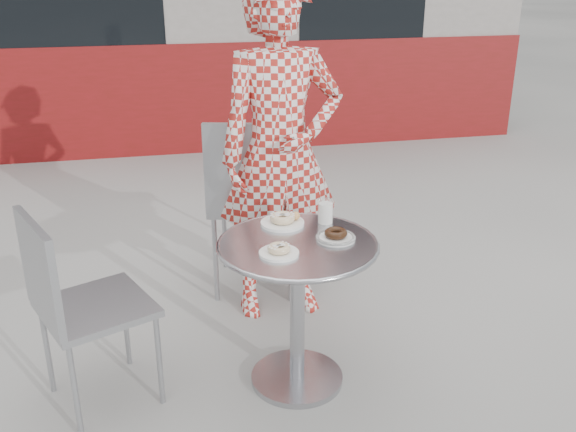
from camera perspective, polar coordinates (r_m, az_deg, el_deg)
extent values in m
plane|color=#A19E99|center=(2.90, 1.50, -14.22)|extent=(60.00, 60.00, 0.00)
cube|color=maroon|center=(6.10, -6.66, 10.46)|extent=(6.02, 0.20, 1.00)
cylinder|color=#BABBBF|center=(2.88, 0.80, -14.15)|extent=(0.40, 0.40, 0.03)
cylinder|color=#BABBBF|center=(2.71, 0.83, -8.75)|extent=(0.06, 0.06, 0.63)
cylinder|color=#BABBBF|center=(2.56, 0.87, -2.57)|extent=(0.63, 0.63, 0.02)
torus|color=#BABBBF|center=(2.56, 0.87, -2.57)|extent=(0.65, 0.65, 0.02)
cube|color=#9D9FA4|center=(3.45, -2.95, 1.36)|extent=(0.56, 0.56, 0.03)
cube|color=#9D9FA4|center=(3.16, -3.32, 4.14)|extent=(0.46, 0.14, 0.46)
cube|color=#9D9FA4|center=(2.67, -16.67, -7.80)|extent=(0.53, 0.53, 0.03)
cube|color=#9D9FA4|center=(2.53, -21.23, -4.67)|extent=(0.19, 0.38, 0.40)
imported|color=#A21F19|center=(3.10, -0.66, 5.51)|extent=(0.63, 0.43, 1.67)
cylinder|color=white|center=(2.72, -0.50, -0.63)|extent=(0.19, 0.19, 0.01)
torus|color=#B48545|center=(2.71, -0.50, -0.17)|extent=(0.11, 0.11, 0.04)
sphere|color=#B77A3F|center=(2.73, 0.69, 0.02)|extent=(0.04, 0.04, 0.04)
cylinder|color=white|center=(2.46, -0.81, -3.31)|extent=(0.15, 0.15, 0.01)
torus|color=#B48545|center=(2.45, -0.81, -2.89)|extent=(0.09, 0.09, 0.03)
cylinder|color=white|center=(2.59, 4.26, -1.95)|extent=(0.16, 0.16, 0.01)
torus|color=black|center=(2.58, 4.27, -1.53)|extent=(0.09, 0.09, 0.03)
torus|color=black|center=(2.59, 4.26, -1.88)|extent=(0.16, 0.16, 0.01)
cylinder|color=white|center=(2.73, 3.35, 0.27)|extent=(0.06, 0.06, 0.09)
cylinder|color=white|center=(2.73, 3.35, 0.44)|extent=(0.07, 0.07, 0.11)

